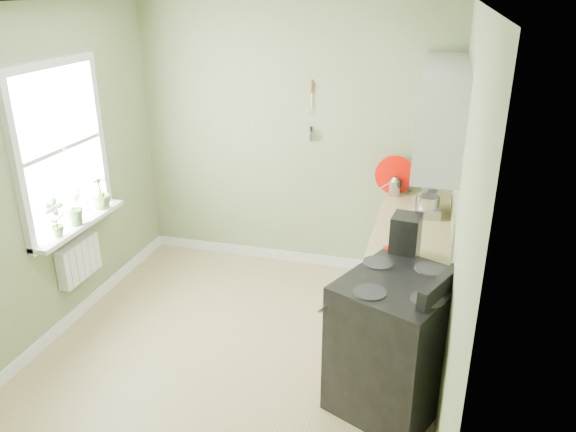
% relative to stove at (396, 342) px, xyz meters
% --- Properties ---
extents(floor, '(3.20, 3.60, 0.02)m').
position_rel_stove_xyz_m(floor, '(-1.28, 0.18, -0.51)').
color(floor, tan).
rests_on(floor, ground).
extents(ceiling, '(3.20, 3.60, 0.02)m').
position_rel_stove_xyz_m(ceiling, '(-1.28, 0.18, 2.21)').
color(ceiling, white).
rests_on(ceiling, wall_back).
extents(wall_back, '(3.20, 0.02, 2.70)m').
position_rel_stove_xyz_m(wall_back, '(-1.28, 1.99, 0.85)').
color(wall_back, gray).
rests_on(wall_back, floor).
extents(wall_left, '(0.02, 3.60, 2.70)m').
position_rel_stove_xyz_m(wall_left, '(-2.89, 0.18, 0.85)').
color(wall_left, gray).
rests_on(wall_left, floor).
extents(wall_right, '(0.02, 3.60, 2.70)m').
position_rel_stove_xyz_m(wall_right, '(0.33, 0.18, 0.85)').
color(wall_right, gray).
rests_on(wall_right, floor).
extents(base_cabinets, '(0.60, 1.60, 0.87)m').
position_rel_stove_xyz_m(base_cabinets, '(0.02, 1.18, -0.07)').
color(base_cabinets, silver).
rests_on(base_cabinets, floor).
extents(countertop, '(0.64, 1.60, 0.04)m').
position_rel_stove_xyz_m(countertop, '(0.01, 1.18, 0.39)').
color(countertop, tan).
rests_on(countertop, base_cabinets).
extents(upper_cabinets, '(0.35, 1.40, 0.80)m').
position_rel_stove_xyz_m(upper_cabinets, '(0.15, 1.28, 1.35)').
color(upper_cabinets, silver).
rests_on(upper_cabinets, wall_right).
extents(window, '(0.06, 1.14, 1.44)m').
position_rel_stove_xyz_m(window, '(-2.86, 0.48, 1.05)').
color(window, white).
rests_on(window, wall_left).
extents(window_sill, '(0.18, 1.14, 0.04)m').
position_rel_stove_xyz_m(window_sill, '(-2.79, 0.48, 0.38)').
color(window_sill, white).
rests_on(window_sill, wall_left).
extents(radiator, '(0.12, 0.50, 0.35)m').
position_rel_stove_xyz_m(radiator, '(-2.82, 0.43, 0.05)').
color(radiator, white).
rests_on(radiator, wall_left).
extents(wall_utensils, '(0.02, 0.14, 0.58)m').
position_rel_stove_xyz_m(wall_utensils, '(-1.08, 1.96, 1.06)').
color(wall_utensils, tan).
rests_on(wall_utensils, wall_back).
extents(stove, '(1.01, 1.02, 1.12)m').
position_rel_stove_xyz_m(stove, '(0.00, 0.00, 0.00)').
color(stove, black).
rests_on(stove, floor).
extents(stand_mixer, '(0.24, 0.38, 0.44)m').
position_rel_stove_xyz_m(stand_mixer, '(0.11, 1.47, 0.60)').
color(stand_mixer, '#B2B2B7').
rests_on(stand_mixer, countertop).
extents(kettle, '(0.19, 0.11, 0.19)m').
position_rel_stove_xyz_m(kettle, '(-0.22, 1.83, 0.50)').
color(kettle, silver).
rests_on(kettle, countertop).
extents(coffee_maker, '(0.22, 0.24, 0.35)m').
position_rel_stove_xyz_m(coffee_maker, '(-0.02, 0.48, 0.57)').
color(coffee_maker, black).
rests_on(coffee_maker, countertop).
extents(red_tray, '(0.38, 0.10, 0.38)m').
position_rel_stove_xyz_m(red_tray, '(-0.23, 1.90, 0.60)').
color(red_tray, red).
rests_on(red_tray, countertop).
extents(jar, '(0.07, 0.07, 0.08)m').
position_rel_stove_xyz_m(jar, '(-0.14, 0.48, 0.45)').
color(jar, '#ACA489').
rests_on(jar, countertop).
extents(plant_a, '(0.21, 0.18, 0.33)m').
position_rel_stove_xyz_m(plant_a, '(-2.78, 0.17, 0.56)').
color(plant_a, '#446A2D').
rests_on(plant_a, window_sill).
extents(plant_b, '(0.17, 0.20, 0.32)m').
position_rel_stove_xyz_m(plant_b, '(-2.78, 0.44, 0.56)').
color(plant_b, '#446A2D').
rests_on(plant_b, window_sill).
extents(plant_c, '(0.24, 0.24, 0.31)m').
position_rel_stove_xyz_m(plant_c, '(-2.78, 0.83, 0.55)').
color(plant_c, '#446A2D').
rests_on(plant_c, window_sill).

